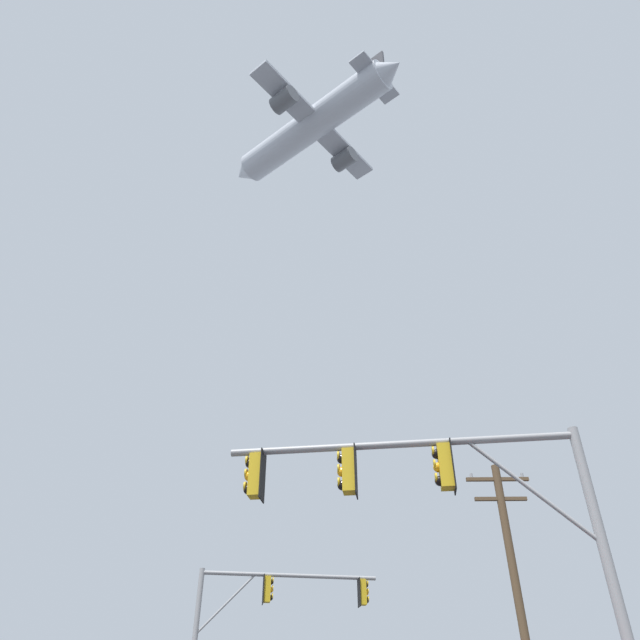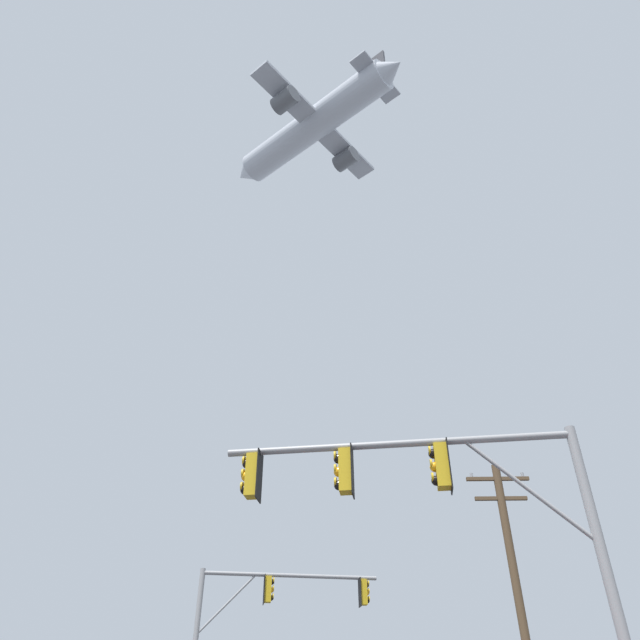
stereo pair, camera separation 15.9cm
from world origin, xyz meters
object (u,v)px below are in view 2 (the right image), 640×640
signal_pole_far (262,615)px  utility_pole (518,595)px  airplane (313,126)px  signal_pole_near (438,503)px

signal_pole_far → utility_pole: 9.31m
utility_pole → airplane: airplane is taller
airplane → signal_pole_near: bearing=-81.5°
signal_pole_far → utility_pole: size_ratio=0.74×
signal_pole_near → signal_pole_far: (-4.78, 12.75, -0.14)m
utility_pole → signal_pole_far: bearing=156.5°
signal_pole_near → utility_pole: utility_pole is taller
signal_pole_far → airplane: airplane is taller
signal_pole_near → airplane: 49.58m
signal_pole_near → signal_pole_far: 13.62m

